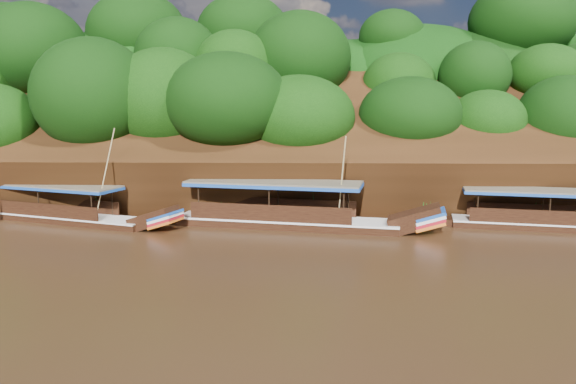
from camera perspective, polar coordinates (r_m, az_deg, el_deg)
name	(u,v)px	position (r m, az deg, el deg)	size (l,w,h in m)	color
ground	(312,263)	(25.86, 2.42, -7.23)	(160.00, 160.00, 0.00)	black
riverbank	(308,166)	(47.85, 2.03, 2.64)	(120.00, 30.06, 19.40)	black
boat_0	(573,221)	(36.19, 26.94, -2.66)	(14.16, 4.65, 6.10)	black
boat_1	(300,217)	(32.93, 1.27, -2.57)	(15.70, 5.18, 5.95)	black
boat_2	(70,214)	(36.92, -21.28, -2.07)	(14.23, 6.51, 6.23)	black
reeds	(263,206)	(34.96, -2.54, -1.42)	(50.52, 2.26, 1.91)	#1E5C17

